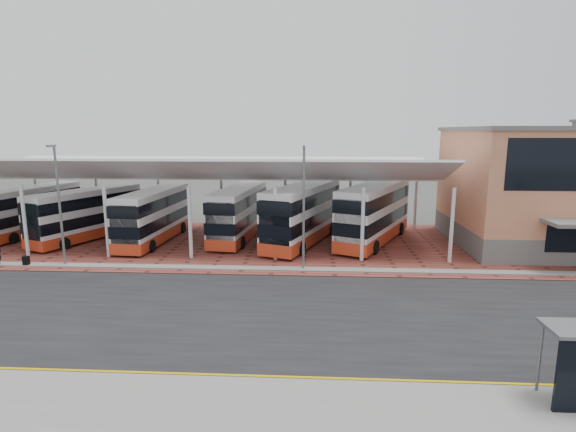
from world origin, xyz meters
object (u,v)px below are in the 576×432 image
object	(u,v)px
bus_3	(239,213)
bus_4	(303,214)
bus_1	(87,215)
bus_5	(374,213)
bus_2	(154,216)
bus_0	(31,211)

from	to	relation	value
bus_3	bus_4	distance (m)	5.52
bus_1	bus_5	world-z (taller)	bus_5
bus_1	bus_3	xyz separation A→B (m)	(12.52, 1.06, 0.05)
bus_2	bus_3	bearing A→B (deg)	16.42
bus_5	bus_0	bearing A→B (deg)	-156.86
bus_3	bus_1	bearing A→B (deg)	-168.50
bus_3	bus_0	bearing A→B (deg)	-174.61
bus_0	bus_3	bearing A→B (deg)	9.74
bus_1	bus_4	xyz separation A→B (m)	(17.90, -0.16, 0.26)
bus_1	bus_4	world-z (taller)	bus_4
bus_0	bus_1	distance (m)	5.93
bus_0	bus_2	bearing A→B (deg)	1.71
bus_1	bus_2	bearing A→B (deg)	18.17
bus_4	bus_5	distance (m)	5.76
bus_1	bus_5	xyz separation A→B (m)	(23.64, 0.44, 0.27)
bus_0	bus_2	world-z (taller)	bus_2
bus_3	bus_5	world-z (taller)	bus_5
bus_0	bus_3	distance (m)	18.28
bus_4	bus_1	bearing A→B (deg)	-160.89
bus_0	bus_4	size ratio (longest dim) A/B	0.89
bus_2	bus_5	xyz separation A→B (m)	(17.83, 0.87, 0.24)
bus_2	bus_3	world-z (taller)	bus_3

